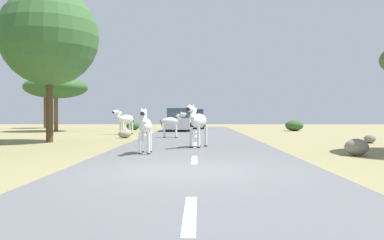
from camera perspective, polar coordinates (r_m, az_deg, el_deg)
ground_plane at (r=9.11m, az=-1.44°, el=-7.45°), size 90.00×90.00×0.00m
road at (r=9.10m, az=0.22°, el=-7.30°), size 6.00×64.00×0.05m
lane_markings at (r=8.11m, az=0.14°, el=-8.10°), size 0.16×56.00×0.01m
zebra_0 at (r=15.24m, az=0.82°, el=-0.19°), size 0.94×1.68×1.67m
zebra_1 at (r=21.70m, az=-2.91°, el=-0.30°), size 1.51×0.41×1.42m
zebra_2 at (r=26.78m, az=-9.53°, el=0.11°), size 1.38×1.44×1.67m
zebra_3 at (r=12.88m, az=-6.73°, el=-0.89°), size 0.45×1.57×1.48m
car_0 at (r=36.09m, az=0.30°, el=0.05°), size 2.03×4.35×1.74m
car_1 at (r=30.64m, az=-1.83°, el=-0.08°), size 2.12×4.39×1.74m
tree_0 at (r=40.69m, az=-20.21°, el=3.81°), size 3.06×3.06×4.09m
tree_2 at (r=32.80m, az=-18.86°, el=4.40°), size 4.83×4.83×4.26m
tree_6 at (r=20.19m, az=-19.73°, el=11.12°), size 4.57×4.57×7.24m
bush_0 at (r=34.13m, az=-8.41°, el=-0.84°), size 1.17×1.05×0.70m
bush_2 at (r=32.91m, az=14.39°, el=-0.78°), size 1.42×1.28×0.85m
rock_0 at (r=24.27m, az=-9.31°, el=-1.85°), size 0.51×0.49×0.39m
rock_1 at (r=13.68m, az=22.45°, el=-3.61°), size 0.75×0.60×0.54m
rock_2 at (r=22.49m, az=-9.60°, el=-2.00°), size 0.72×0.54×0.44m
rock_4 at (r=19.94m, az=24.05°, el=-2.48°), size 0.52×0.50×0.39m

